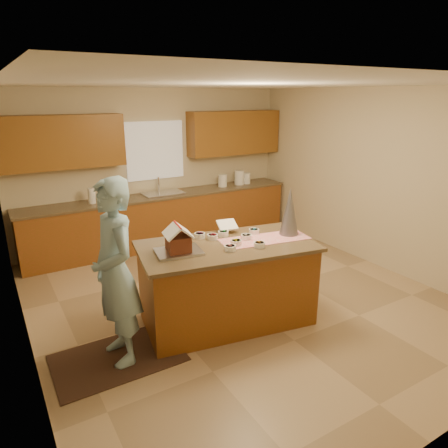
{
  "coord_description": "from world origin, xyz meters",
  "views": [
    {
      "loc": [
        -2.66,
        -4.06,
        2.58
      ],
      "look_at": [
        -0.1,
        0.2,
        1.0
      ],
      "focal_mm": 32.59,
      "sensor_mm": 36.0,
      "label": 1
    }
  ],
  "objects_px": {
    "boy": "(115,273)",
    "tinsel_tree": "(290,211)",
    "island_base": "(227,285)",
    "gingerbread_house": "(178,241)"
  },
  "relations": [
    {
      "from": "boy",
      "to": "tinsel_tree",
      "type": "bearing_deg",
      "value": 86.7
    },
    {
      "from": "island_base",
      "to": "tinsel_tree",
      "type": "height_order",
      "value": "tinsel_tree"
    },
    {
      "from": "island_base",
      "to": "tinsel_tree",
      "type": "relative_size",
      "value": 3.27
    },
    {
      "from": "island_base",
      "to": "gingerbread_house",
      "type": "xyz_separation_m",
      "value": [
        -0.58,
        0.05,
        0.64
      ]
    },
    {
      "from": "island_base",
      "to": "tinsel_tree",
      "type": "xyz_separation_m",
      "value": [
        0.82,
        -0.09,
        0.8
      ]
    },
    {
      "from": "island_base",
      "to": "boy",
      "type": "bearing_deg",
      "value": -167.26
    },
    {
      "from": "island_base",
      "to": "boy",
      "type": "height_order",
      "value": "boy"
    },
    {
      "from": "island_base",
      "to": "tinsel_tree",
      "type": "bearing_deg",
      "value": 3.67
    },
    {
      "from": "island_base",
      "to": "boy",
      "type": "distance_m",
      "value": 1.39
    },
    {
      "from": "tinsel_tree",
      "to": "island_base",
      "type": "bearing_deg",
      "value": 173.75
    }
  ]
}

